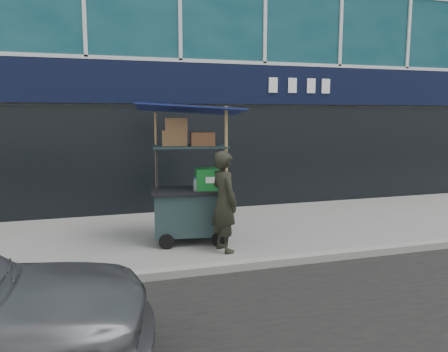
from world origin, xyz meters
name	(u,v)px	position (x,y,z in m)	size (l,w,h in m)	color
ground	(236,265)	(0.00, 0.00, 0.00)	(80.00, 80.00, 0.00)	slate
curb	(240,266)	(0.00, -0.20, 0.06)	(80.00, 0.18, 0.12)	gray
vendor_cart	(192,194)	(-0.34, 1.39, 0.84)	(1.93, 1.49, 2.40)	#192A2B
vendor_man	(224,201)	(0.04, 0.72, 0.82)	(0.60, 0.39, 1.64)	black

